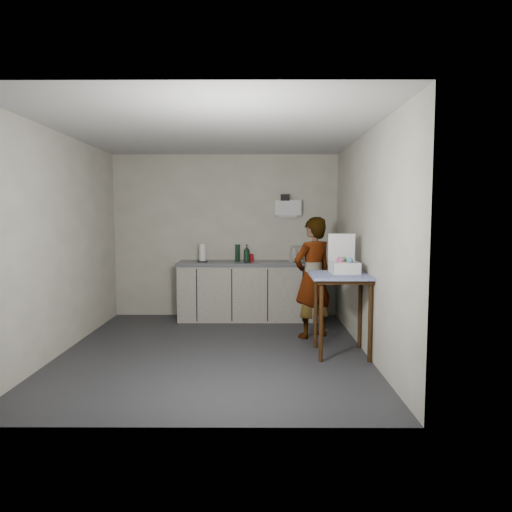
{
  "coord_description": "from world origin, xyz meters",
  "views": [
    {
      "loc": [
        0.52,
        -5.37,
        1.63
      ],
      "look_at": [
        0.5,
        0.45,
        1.11
      ],
      "focal_mm": 32.0,
      "sensor_mm": 36.0,
      "label": 1
    }
  ],
  "objects_px": {
    "kitchen_counter": "(250,292)",
    "dark_bottle": "(238,253)",
    "soap_bottle": "(247,253)",
    "standing_man": "(313,278)",
    "side_table": "(342,284)",
    "bakery_box": "(344,264)",
    "paper_towel": "(202,253)",
    "soda_can": "(252,258)",
    "dish_rack": "(300,258)"
  },
  "relations": [
    {
      "from": "soda_can",
      "to": "dark_bottle",
      "type": "xyz_separation_m",
      "value": [
        -0.22,
        0.02,
        0.07
      ]
    },
    {
      "from": "standing_man",
      "to": "dish_rack",
      "type": "relative_size",
      "value": 4.53
    },
    {
      "from": "bakery_box",
      "to": "dark_bottle",
      "type": "bearing_deg",
      "value": 125.02
    },
    {
      "from": "soap_bottle",
      "to": "dish_rack",
      "type": "xyz_separation_m",
      "value": [
        0.83,
        0.09,
        -0.08
      ]
    },
    {
      "from": "paper_towel",
      "to": "kitchen_counter",
      "type": "bearing_deg",
      "value": 1.28
    },
    {
      "from": "standing_man",
      "to": "dark_bottle",
      "type": "relative_size",
      "value": 6.02
    },
    {
      "from": "kitchen_counter",
      "to": "dark_bottle",
      "type": "relative_size",
      "value": 8.37
    },
    {
      "from": "side_table",
      "to": "dark_bottle",
      "type": "xyz_separation_m",
      "value": [
        -1.3,
        1.89,
        0.21
      ]
    },
    {
      "from": "soda_can",
      "to": "dark_bottle",
      "type": "distance_m",
      "value": 0.23
    },
    {
      "from": "paper_towel",
      "to": "bakery_box",
      "type": "distance_m",
      "value": 2.54
    },
    {
      "from": "soda_can",
      "to": "bakery_box",
      "type": "distance_m",
      "value": 2.09
    },
    {
      "from": "standing_man",
      "to": "kitchen_counter",
      "type": "bearing_deg",
      "value": -83.17
    },
    {
      "from": "side_table",
      "to": "dark_bottle",
      "type": "bearing_deg",
      "value": 125.29
    },
    {
      "from": "side_table",
      "to": "paper_towel",
      "type": "relative_size",
      "value": 3.44
    },
    {
      "from": "side_table",
      "to": "soda_can",
      "type": "bearing_deg",
      "value": 120.8
    },
    {
      "from": "paper_towel",
      "to": "bakery_box",
      "type": "height_order",
      "value": "bakery_box"
    },
    {
      "from": "soda_can",
      "to": "bakery_box",
      "type": "relative_size",
      "value": 0.26
    },
    {
      "from": "soda_can",
      "to": "soap_bottle",
      "type": "bearing_deg",
      "value": -125.41
    },
    {
      "from": "kitchen_counter",
      "to": "paper_towel",
      "type": "distance_m",
      "value": 0.96
    },
    {
      "from": "standing_man",
      "to": "dark_bottle",
      "type": "xyz_separation_m",
      "value": [
        -1.05,
        1.11,
        0.24
      ]
    },
    {
      "from": "bakery_box",
      "to": "kitchen_counter",
      "type": "bearing_deg",
      "value": 121.55
    },
    {
      "from": "dark_bottle",
      "to": "bakery_box",
      "type": "height_order",
      "value": "bakery_box"
    },
    {
      "from": "soda_can",
      "to": "paper_towel",
      "type": "height_order",
      "value": "paper_towel"
    },
    {
      "from": "dark_bottle",
      "to": "paper_towel",
      "type": "xyz_separation_m",
      "value": [
        -0.54,
        -0.07,
        -0.0
      ]
    },
    {
      "from": "side_table",
      "to": "soda_can",
      "type": "distance_m",
      "value": 2.16
    },
    {
      "from": "dark_bottle",
      "to": "standing_man",
      "type": "bearing_deg",
      "value": -46.59
    },
    {
      "from": "dark_bottle",
      "to": "paper_towel",
      "type": "distance_m",
      "value": 0.55
    },
    {
      "from": "kitchen_counter",
      "to": "soap_bottle",
      "type": "bearing_deg",
      "value": -124.75
    },
    {
      "from": "kitchen_counter",
      "to": "standing_man",
      "type": "height_order",
      "value": "standing_man"
    },
    {
      "from": "side_table",
      "to": "soap_bottle",
      "type": "height_order",
      "value": "soap_bottle"
    },
    {
      "from": "standing_man",
      "to": "bakery_box",
      "type": "relative_size",
      "value": 3.53
    },
    {
      "from": "dish_rack",
      "to": "side_table",
      "type": "bearing_deg",
      "value": -80.27
    },
    {
      "from": "bakery_box",
      "to": "dish_rack",
      "type": "bearing_deg",
      "value": 99.75
    },
    {
      "from": "soap_bottle",
      "to": "side_table",
      "type": "bearing_deg",
      "value": -56.93
    },
    {
      "from": "kitchen_counter",
      "to": "soap_bottle",
      "type": "distance_m",
      "value": 0.63
    },
    {
      "from": "soap_bottle",
      "to": "dark_bottle",
      "type": "height_order",
      "value": "soap_bottle"
    },
    {
      "from": "side_table",
      "to": "bakery_box",
      "type": "height_order",
      "value": "bakery_box"
    },
    {
      "from": "standing_man",
      "to": "bakery_box",
      "type": "bearing_deg",
      "value": 80.48
    },
    {
      "from": "soap_bottle",
      "to": "bakery_box",
      "type": "relative_size",
      "value": 0.6
    },
    {
      "from": "side_table",
      "to": "paper_towel",
      "type": "xyz_separation_m",
      "value": [
        -1.84,
        1.82,
        0.21
      ]
    },
    {
      "from": "side_table",
      "to": "bakery_box",
      "type": "xyz_separation_m",
      "value": [
        0.04,
        0.1,
        0.22
      ]
    },
    {
      "from": "bakery_box",
      "to": "side_table",
      "type": "bearing_deg",
      "value": -110.86
    },
    {
      "from": "soda_can",
      "to": "dish_rack",
      "type": "xyz_separation_m",
      "value": [
        0.76,
        -0.01,
        -0.0
      ]
    },
    {
      "from": "dish_rack",
      "to": "dark_bottle",
      "type": "bearing_deg",
      "value": 178.08
    },
    {
      "from": "kitchen_counter",
      "to": "dark_bottle",
      "type": "height_order",
      "value": "dark_bottle"
    },
    {
      "from": "kitchen_counter",
      "to": "paper_towel",
      "type": "bearing_deg",
      "value": -178.72
    },
    {
      "from": "kitchen_counter",
      "to": "soda_can",
      "type": "xyz_separation_m",
      "value": [
        0.02,
        0.03,
        0.54
      ]
    },
    {
      "from": "bakery_box",
      "to": "paper_towel",
      "type": "bearing_deg",
      "value": 135.84
    },
    {
      "from": "standing_man",
      "to": "soap_bottle",
      "type": "height_order",
      "value": "standing_man"
    },
    {
      "from": "kitchen_counter",
      "to": "bakery_box",
      "type": "xyz_separation_m",
      "value": [
        1.14,
        -1.73,
        0.63
      ]
    }
  ]
}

